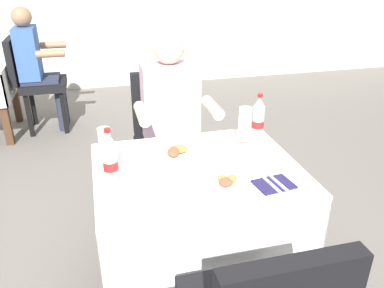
{
  "coord_description": "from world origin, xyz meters",
  "views": [
    {
      "loc": [
        -0.4,
        -1.63,
        1.66
      ],
      "look_at": [
        0.05,
        0.09,
        0.82
      ],
      "focal_mm": 36.43,
      "sensor_mm": 36.0,
      "label": 1
    }
  ],
  "objects_px": {
    "background_chair_right": "(34,79)",
    "seated_diner_far": "(173,121)",
    "plate_near_camera": "(225,184)",
    "plate_far_diner": "(178,152)",
    "background_patron": "(36,63)",
    "beer_glass_middle": "(106,150)",
    "beer_glass_left": "(245,127)",
    "cola_bottle_secondary": "(258,119)",
    "main_dining_table": "(197,198)",
    "napkin_cutlery_set": "(274,184)",
    "chair_far_diner_seat": "(167,136)",
    "cola_bottle_primary": "(110,159)"
  },
  "relations": [
    {
      "from": "beer_glass_left",
      "to": "cola_bottle_secondary",
      "type": "distance_m",
      "value": 0.13
    },
    {
      "from": "main_dining_table",
      "to": "background_chair_right",
      "type": "xyz_separation_m",
      "value": [
        -1.05,
        2.53,
        0.0
      ]
    },
    {
      "from": "seated_diner_far",
      "to": "beer_glass_left",
      "type": "height_order",
      "value": "seated_diner_far"
    },
    {
      "from": "main_dining_table",
      "to": "beer_glass_middle",
      "type": "xyz_separation_m",
      "value": [
        -0.43,
        0.07,
        0.29
      ]
    },
    {
      "from": "plate_far_diner",
      "to": "background_chair_right",
      "type": "bearing_deg",
      "value": 112.48
    },
    {
      "from": "background_chair_right",
      "to": "background_patron",
      "type": "height_order",
      "value": "background_patron"
    },
    {
      "from": "plate_near_camera",
      "to": "main_dining_table",
      "type": "bearing_deg",
      "value": 109.76
    },
    {
      "from": "plate_far_diner",
      "to": "background_patron",
      "type": "height_order",
      "value": "background_patron"
    },
    {
      "from": "napkin_cutlery_set",
      "to": "background_patron",
      "type": "distance_m",
      "value": 3.06
    },
    {
      "from": "beer_glass_left",
      "to": "background_patron",
      "type": "xyz_separation_m",
      "value": [
        -1.31,
        2.35,
        -0.13
      ]
    },
    {
      "from": "beer_glass_left",
      "to": "background_patron",
      "type": "height_order",
      "value": "background_patron"
    },
    {
      "from": "beer_glass_middle",
      "to": "background_patron",
      "type": "bearing_deg",
      "value": 103.04
    },
    {
      "from": "napkin_cutlery_set",
      "to": "main_dining_table",
      "type": "bearing_deg",
      "value": 139.7
    },
    {
      "from": "beer_glass_middle",
      "to": "napkin_cutlery_set",
      "type": "xyz_separation_m",
      "value": [
        0.72,
        -0.32,
        -0.11
      ]
    },
    {
      "from": "plate_near_camera",
      "to": "cola_bottle_secondary",
      "type": "bearing_deg",
      "value": 52.41
    },
    {
      "from": "background_chair_right",
      "to": "main_dining_table",
      "type": "bearing_deg",
      "value": -67.51
    },
    {
      "from": "cola_bottle_secondary",
      "to": "background_patron",
      "type": "distance_m",
      "value": 2.69
    },
    {
      "from": "beer_glass_middle",
      "to": "cola_bottle_secondary",
      "type": "xyz_separation_m",
      "value": [
        0.85,
        0.18,
        0.0
      ]
    },
    {
      "from": "cola_bottle_secondary",
      "to": "napkin_cutlery_set",
      "type": "height_order",
      "value": "cola_bottle_secondary"
    },
    {
      "from": "seated_diner_far",
      "to": "cola_bottle_primary",
      "type": "distance_m",
      "value": 0.86
    },
    {
      "from": "cola_bottle_secondary",
      "to": "napkin_cutlery_set",
      "type": "relative_size",
      "value": 1.35
    },
    {
      "from": "plate_near_camera",
      "to": "background_chair_right",
      "type": "xyz_separation_m",
      "value": [
        -1.12,
        2.73,
        -0.19
      ]
    },
    {
      "from": "seated_diner_far",
      "to": "background_chair_right",
      "type": "xyz_separation_m",
      "value": [
        -1.07,
        1.84,
        -0.16
      ]
    },
    {
      "from": "chair_far_diner_seat",
      "to": "plate_near_camera",
      "type": "distance_m",
      "value": 1.02
    },
    {
      "from": "chair_far_diner_seat",
      "to": "napkin_cutlery_set",
      "type": "bearing_deg",
      "value": -74.24
    },
    {
      "from": "chair_far_diner_seat",
      "to": "background_patron",
      "type": "relative_size",
      "value": 0.77
    },
    {
      "from": "chair_far_diner_seat",
      "to": "beer_glass_middle",
      "type": "height_order",
      "value": "chair_far_diner_seat"
    },
    {
      "from": "plate_far_diner",
      "to": "beer_glass_middle",
      "type": "xyz_separation_m",
      "value": [
        -0.36,
        -0.08,
        0.1
      ]
    },
    {
      "from": "main_dining_table",
      "to": "plate_far_diner",
      "type": "height_order",
      "value": "plate_far_diner"
    },
    {
      "from": "background_chair_right",
      "to": "seated_diner_far",
      "type": "bearing_deg",
      "value": -59.99
    },
    {
      "from": "main_dining_table",
      "to": "plate_near_camera",
      "type": "distance_m",
      "value": 0.29
    },
    {
      "from": "chair_far_diner_seat",
      "to": "plate_near_camera",
      "type": "relative_size",
      "value": 4.2
    },
    {
      "from": "beer_glass_left",
      "to": "cola_bottle_secondary",
      "type": "height_order",
      "value": "cola_bottle_secondary"
    },
    {
      "from": "seated_diner_far",
      "to": "background_patron",
      "type": "xyz_separation_m",
      "value": [
        -1.02,
        1.84,
        0.0
      ]
    },
    {
      "from": "chair_far_diner_seat",
      "to": "cola_bottle_primary",
      "type": "height_order",
      "value": "cola_bottle_primary"
    },
    {
      "from": "seated_diner_far",
      "to": "beer_glass_left",
      "type": "xyz_separation_m",
      "value": [
        0.29,
        -0.5,
        0.13
      ]
    },
    {
      "from": "beer_glass_middle",
      "to": "plate_far_diner",
      "type": "bearing_deg",
      "value": 12.84
    },
    {
      "from": "seated_diner_far",
      "to": "napkin_cutlery_set",
      "type": "xyz_separation_m",
      "value": [
        0.27,
        -0.93,
        0.03
      ]
    },
    {
      "from": "plate_near_camera",
      "to": "cola_bottle_primary",
      "type": "height_order",
      "value": "cola_bottle_primary"
    },
    {
      "from": "cola_bottle_secondary",
      "to": "beer_glass_middle",
      "type": "bearing_deg",
      "value": -167.94
    },
    {
      "from": "background_patron",
      "to": "chair_far_diner_seat",
      "type": "bearing_deg",
      "value": -60.12
    },
    {
      "from": "beer_glass_middle",
      "to": "background_chair_right",
      "type": "relative_size",
      "value": 0.23
    },
    {
      "from": "plate_far_diner",
      "to": "beer_glass_middle",
      "type": "height_order",
      "value": "beer_glass_middle"
    },
    {
      "from": "seated_diner_far",
      "to": "cola_bottle_secondary",
      "type": "bearing_deg",
      "value": -46.96
    },
    {
      "from": "seated_diner_far",
      "to": "cola_bottle_primary",
      "type": "relative_size",
      "value": 4.68
    },
    {
      "from": "chair_far_diner_seat",
      "to": "napkin_cutlery_set",
      "type": "xyz_separation_m",
      "value": [
        0.29,
        -1.04,
        0.19
      ]
    },
    {
      "from": "seated_diner_far",
      "to": "cola_bottle_secondary",
      "type": "distance_m",
      "value": 0.61
    },
    {
      "from": "main_dining_table",
      "to": "chair_far_diner_seat",
      "type": "distance_m",
      "value": 0.79
    },
    {
      "from": "plate_far_diner",
      "to": "plate_near_camera",
      "type": "bearing_deg",
      "value": -69.03
    },
    {
      "from": "plate_near_camera",
      "to": "plate_far_diner",
      "type": "bearing_deg",
      "value": 110.97
    }
  ]
}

